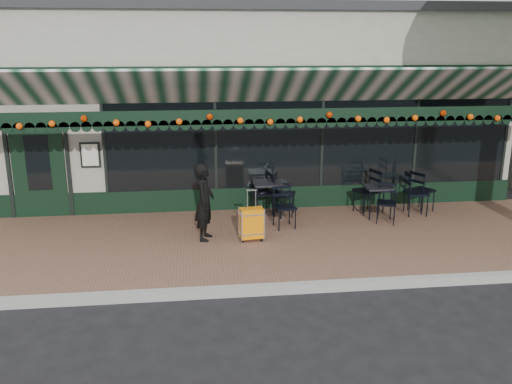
{
  "coord_description": "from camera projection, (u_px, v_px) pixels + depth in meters",
  "views": [
    {
      "loc": [
        -1.49,
        -7.83,
        3.85
      ],
      "look_at": [
        -0.38,
        1.6,
        1.21
      ],
      "focal_mm": 38.0,
      "sensor_mm": 36.0,
      "label": 1
    }
  ],
  "objects": [
    {
      "name": "chair_b_left",
      "position": [
        261.0,
        193.0,
        11.96
      ],
      "size": [
        0.54,
        0.54,
        0.93
      ],
      "primitive_type": null,
      "rotation": [
        0.0,
        0.0,
        -1.39
      ],
      "color": "black",
      "rests_on": "sidewalk"
    },
    {
      "name": "chair_a_extra",
      "position": [
        422.0,
        191.0,
        12.15
      ],
      "size": [
        0.64,
        0.64,
        0.94
      ],
      "primitive_type": null,
      "rotation": [
        0.0,
        0.0,
        2.07
      ],
      "color": "black",
      "rests_on": "sidewalk"
    },
    {
      "name": "sidewalk",
      "position": [
        273.0,
        242.0,
        10.58
      ],
      "size": [
        18.0,
        4.0,
        0.15
      ],
      "primitive_type": "cube",
      "color": "brown",
      "rests_on": "ground"
    },
    {
      "name": "ground",
      "position": [
        291.0,
        290.0,
        8.69
      ],
      "size": [
        80.0,
        80.0,
        0.0
      ],
      "primitive_type": "plane",
      "color": "black",
      "rests_on": "ground"
    },
    {
      "name": "woman",
      "position": [
        205.0,
        202.0,
        10.33
      ],
      "size": [
        0.47,
        0.61,
        1.5
      ],
      "primitive_type": "imported",
      "rotation": [
        0.0,
        0.0,
        1.34
      ],
      "color": "black",
      "rests_on": "sidewalk"
    },
    {
      "name": "cafe_table_a",
      "position": [
        378.0,
        189.0,
        11.72
      ],
      "size": [
        0.55,
        0.55,
        0.68
      ],
      "color": "black",
      "rests_on": "sidewalk"
    },
    {
      "name": "chair_b_right",
      "position": [
        285.0,
        195.0,
        11.86
      ],
      "size": [
        0.58,
        0.58,
        0.94
      ],
      "primitive_type": null,
      "rotation": [
        0.0,
        0.0,
        1.3
      ],
      "color": "black",
      "rests_on": "sidewalk"
    },
    {
      "name": "restaurant_building",
      "position": [
        244.0,
        99.0,
        15.58
      ],
      "size": [
        12.0,
        9.6,
        4.5
      ],
      "color": "gray",
      "rests_on": "ground"
    },
    {
      "name": "chair_a_right",
      "position": [
        416.0,
        193.0,
        11.9
      ],
      "size": [
        0.52,
        0.52,
        0.96
      ],
      "primitive_type": null,
      "rotation": [
        0.0,
        0.0,
        1.48
      ],
      "color": "black",
      "rests_on": "sidewalk"
    },
    {
      "name": "cafe_table_b",
      "position": [
        268.0,
        186.0,
        11.76
      ],
      "size": [
        0.62,
        0.62,
        0.76
      ],
      "color": "black",
      "rests_on": "sidewalk"
    },
    {
      "name": "chair_b_front",
      "position": [
        285.0,
        207.0,
        11.07
      ],
      "size": [
        0.5,
        0.5,
        0.86
      ],
      "primitive_type": null,
      "rotation": [
        0.0,
        0.0,
        0.17
      ],
      "color": "black",
      "rests_on": "sidewalk"
    },
    {
      "name": "chair_a_front",
      "position": [
        387.0,
        203.0,
        11.38
      ],
      "size": [
        0.54,
        0.54,
        0.84
      ],
      "primitive_type": null,
      "rotation": [
        0.0,
        0.0,
        -0.38
      ],
      "color": "black",
      "rests_on": "sidewalk"
    },
    {
      "name": "suitcase",
      "position": [
        252.0,
        224.0,
        10.36
      ],
      "size": [
        0.46,
        0.29,
        1.0
      ],
      "rotation": [
        0.0,
        0.0,
        0.12
      ],
      "color": "orange",
      "rests_on": "sidewalk"
    },
    {
      "name": "curb",
      "position": [
        292.0,
        288.0,
        8.59
      ],
      "size": [
        18.0,
        0.16,
        0.15
      ],
      "primitive_type": "cube",
      "color": "#9E9E99",
      "rests_on": "ground"
    },
    {
      "name": "chair_a_left",
      "position": [
        367.0,
        191.0,
        12.04
      ],
      "size": [
        0.62,
        0.62,
        0.97
      ],
      "primitive_type": null,
      "rotation": [
        0.0,
        0.0,
        -1.25
      ],
      "color": "black",
      "rests_on": "sidewalk"
    }
  ]
}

